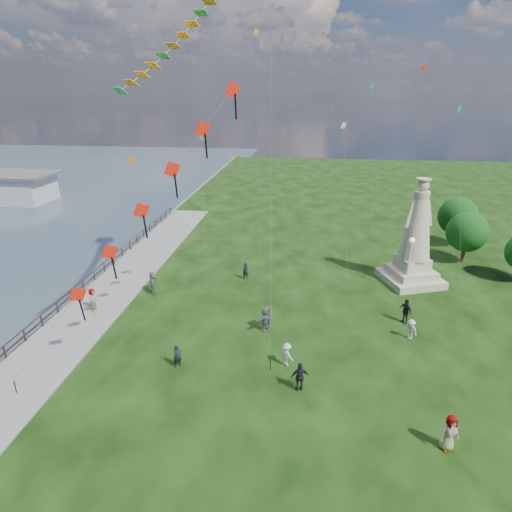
# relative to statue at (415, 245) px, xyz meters

# --- Properties ---
(waterfront) EXTENTS (200.00, 200.00, 1.51)m
(waterfront) POSITION_rel_statue_xyz_m (-26.92, -8.38, -3.57)
(waterfront) COLOR #384854
(waterfront) RESTS_ON ground
(statue) EXTENTS (5.83, 5.83, 9.28)m
(statue) POSITION_rel_statue_xyz_m (0.00, 0.00, 0.00)
(statue) COLOR #BFB090
(statue) RESTS_ON ground
(lamppost) EXTENTS (0.44, 0.44, 4.75)m
(lamppost) POSITION_rel_statue_xyz_m (-0.69, -1.78, -0.08)
(lamppost) COLOR silver
(lamppost) RESTS_ON ground
(tree_row) EXTENTS (7.32, 12.74, 5.38)m
(tree_row) POSITION_rel_statue_xyz_m (7.22, 6.64, -0.38)
(tree_row) COLOR #382314
(tree_row) RESTS_ON ground
(person_0) EXTENTS (0.66, 0.62, 1.52)m
(person_0) POSITION_rel_statue_xyz_m (-16.87, -14.77, -2.74)
(person_0) COLOR black
(person_0) RESTS_ON ground
(person_1) EXTENTS (0.92, 0.78, 1.62)m
(person_1) POSITION_rel_statue_xyz_m (-11.84, -9.38, -2.70)
(person_1) COLOR #595960
(person_1) RESTS_ON ground
(person_2) EXTENTS (1.09, 1.01, 1.53)m
(person_2) POSITION_rel_statue_xyz_m (-10.23, -13.75, -2.74)
(person_2) COLOR silver
(person_2) RESTS_ON ground
(person_3) EXTENTS (1.15, 0.76, 1.81)m
(person_3) POSITION_rel_statue_xyz_m (-9.34, -16.03, -2.60)
(person_3) COLOR black
(person_3) RESTS_ON ground
(person_4) EXTENTS (1.07, 0.83, 1.93)m
(person_4) POSITION_rel_statue_xyz_m (-2.22, -19.46, -2.54)
(person_4) COLOR #595960
(person_4) RESTS_ON ground
(person_5) EXTENTS (1.15, 1.88, 1.89)m
(person_5) POSITION_rel_statue_xyz_m (-21.98, -4.87, -2.56)
(person_5) COLOR #595960
(person_5) RESTS_ON ground
(person_6) EXTENTS (0.65, 0.51, 1.56)m
(person_6) POSITION_rel_statue_xyz_m (-14.63, -1.20, -2.72)
(person_6) COLOR black
(person_6) RESTS_ON ground
(person_8) EXTENTS (1.00, 1.02, 1.46)m
(person_8) POSITION_rel_statue_xyz_m (-1.94, -9.66, -2.78)
(person_8) COLOR silver
(person_8) RESTS_ON ground
(person_9) EXTENTS (1.10, 1.24, 1.90)m
(person_9) POSITION_rel_statue_xyz_m (-1.89, -7.41, -2.56)
(person_9) COLOR black
(person_9) RESTS_ON ground
(person_10) EXTENTS (0.55, 0.85, 1.70)m
(person_10) POSITION_rel_statue_xyz_m (-25.57, -8.40, -2.66)
(person_10) COLOR #595960
(person_10) RESTS_ON ground
(person_11) EXTENTS (1.48, 1.79, 1.79)m
(person_11) POSITION_rel_statue_xyz_m (-12.00, -9.78, -2.61)
(person_11) COLOR #595960
(person_11) RESTS_ON ground
(red_kite_train) EXTENTS (11.57, 9.35, 16.55)m
(red_kite_train) POSITION_rel_statue_xyz_m (-18.22, -12.76, 6.75)
(red_kite_train) COLOR black
(red_kite_train) RESTS_ON ground
(small_kites) EXTENTS (29.67, 16.61, 29.40)m
(small_kites) POSITION_rel_statue_xyz_m (-8.77, 4.65, 10.23)
(small_kites) COLOR teal
(small_kites) RESTS_ON ground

